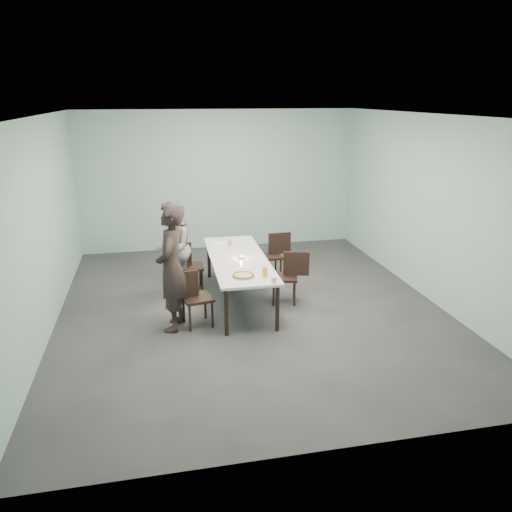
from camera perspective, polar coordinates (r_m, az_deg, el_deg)
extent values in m
plane|color=#333335|center=(8.11, -0.57, -5.89)|extent=(7.00, 7.00, 0.00)
cube|color=#9FC9C2|center=(11.02, -4.21, 8.60)|extent=(6.00, 0.02, 3.00)
cube|color=#9FC9C2|center=(4.42, 8.34, -5.96)|extent=(6.00, 0.02, 3.00)
cube|color=#9FC9C2|center=(7.65, -23.25, 3.03)|extent=(0.02, 7.00, 3.00)
cube|color=#9FC9C2|center=(8.71, 19.21, 5.16)|extent=(0.02, 7.00, 3.00)
cube|color=white|center=(7.43, -0.65, 15.79)|extent=(6.00, 7.00, 0.02)
cube|color=white|center=(8.13, -2.02, -0.35)|extent=(0.94, 2.61, 0.04)
cylinder|color=black|center=(7.09, -3.41, -6.45)|extent=(0.06, 0.06, 0.71)
cylinder|color=black|center=(9.35, -5.41, -0.36)|extent=(0.06, 0.06, 0.71)
cylinder|color=black|center=(7.21, 2.46, -5.99)|extent=(0.06, 0.06, 0.71)
cylinder|color=black|center=(9.44, -0.94, -0.10)|extent=(0.06, 0.06, 0.71)
cube|color=black|center=(7.41, -6.72, -4.80)|extent=(0.49, 0.49, 0.04)
cube|color=black|center=(7.27, -8.22, -3.26)|extent=(0.42, 0.12, 0.40)
cylinder|color=black|center=(7.31, -7.56, -7.09)|extent=(0.04, 0.04, 0.41)
cylinder|color=black|center=(7.61, -8.26, -6.08)|extent=(0.04, 0.04, 0.41)
cylinder|color=black|center=(7.39, -5.01, -6.69)|extent=(0.04, 0.04, 0.41)
cylinder|color=black|center=(7.69, -5.80, -5.71)|extent=(0.04, 0.04, 0.41)
cube|color=black|center=(8.75, -7.44, -1.22)|extent=(0.42, 0.42, 0.04)
cube|color=black|center=(8.66, -8.76, 0.20)|extent=(0.42, 0.04, 0.40)
cylinder|color=black|center=(8.66, -8.41, -3.06)|extent=(0.04, 0.04, 0.41)
cylinder|color=black|center=(8.98, -8.55, -2.30)|extent=(0.04, 0.04, 0.41)
cylinder|color=black|center=(8.68, -6.17, -2.91)|extent=(0.04, 0.04, 0.41)
cylinder|color=black|center=(9.00, -6.39, -2.16)|extent=(0.04, 0.04, 0.41)
cube|color=black|center=(8.19, 3.25, -2.45)|extent=(0.51, 0.51, 0.04)
cube|color=black|center=(8.11, 4.62, -0.88)|extent=(0.42, 0.15, 0.40)
cylinder|color=black|center=(8.43, 4.38, -3.50)|extent=(0.04, 0.04, 0.41)
cylinder|color=black|center=(8.11, 4.43, -4.37)|extent=(0.04, 0.04, 0.41)
cylinder|color=black|center=(8.43, 2.07, -3.46)|extent=(0.04, 0.04, 0.41)
cylinder|color=black|center=(8.11, 2.02, -4.34)|extent=(0.04, 0.04, 0.41)
cube|color=black|center=(9.23, 1.56, -0.04)|extent=(0.44, 0.44, 0.04)
cube|color=black|center=(9.21, 2.71, 1.47)|extent=(0.42, 0.06, 0.40)
cylinder|color=black|center=(9.50, 2.26, -0.95)|extent=(0.04, 0.04, 0.41)
cylinder|color=black|center=(9.19, 2.85, -1.62)|extent=(0.04, 0.04, 0.41)
cylinder|color=black|center=(9.42, 0.27, -1.11)|extent=(0.04, 0.04, 0.41)
cylinder|color=black|center=(9.11, 0.80, -1.79)|extent=(0.04, 0.04, 0.41)
imported|color=black|center=(7.20, -9.61, -1.33)|extent=(0.60, 0.77, 1.87)
imported|color=slate|center=(8.55, -9.48, 0.93)|extent=(0.73, 0.88, 1.62)
cylinder|color=white|center=(7.28, -1.46, -2.34)|extent=(0.34, 0.34, 0.01)
cylinder|color=#F6E68B|center=(7.27, -1.46, -2.24)|extent=(0.30, 0.30, 0.01)
torus|color=brown|center=(7.27, -1.46, -2.21)|extent=(0.32, 0.32, 0.03)
cylinder|color=white|center=(7.65, -0.82, -1.32)|extent=(0.18, 0.18, 0.01)
cylinder|color=gold|center=(7.26, 1.03, -1.82)|extent=(0.08, 0.08, 0.15)
cylinder|color=silver|center=(7.03, 2.07, -2.74)|extent=(0.08, 0.08, 0.09)
cylinder|color=silver|center=(8.09, -1.71, -0.15)|extent=(0.06, 0.06, 0.03)
cylinder|color=orange|center=(8.08, -1.71, 0.00)|extent=(0.04, 0.04, 0.01)
cylinder|color=gold|center=(8.81, -2.99, 1.50)|extent=(0.07, 0.07, 0.08)
cube|color=silver|center=(8.96, -4.10, 1.52)|extent=(0.30, 0.22, 0.01)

